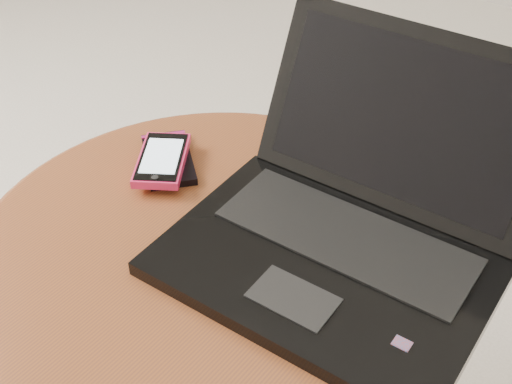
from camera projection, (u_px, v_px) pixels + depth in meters
The scene contains 4 objects.
table at pixel (219, 301), 0.89m from camera, with size 0.61×0.61×0.49m.
laptop at pixel (348, 223), 0.79m from camera, with size 0.38×0.37×0.22m.
phone_black at pixel (168, 159), 0.95m from camera, with size 0.13×0.13×0.01m.
phone_pink at pixel (162, 160), 0.92m from camera, with size 0.12×0.13×0.01m.
Camera 1 is at (0.29, -0.51, 1.05)m, focal length 47.52 mm.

